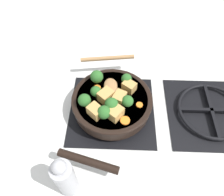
{
  "coord_description": "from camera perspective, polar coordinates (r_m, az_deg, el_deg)",
  "views": [
    {
      "loc": [
        0.45,
        0.02,
        0.68
      ],
      "look_at": [
        0.0,
        0.0,
        0.08
      ],
      "focal_mm": 35.0,
      "sensor_mm": 36.0,
      "label": 1
    }
  ],
  "objects": [
    {
      "name": "tofu_cube_near_handle",
      "position": [
        0.76,
        4.5,
        3.02
      ],
      "size": [
        0.05,
        0.06,
        0.03
      ],
      "primitive_type": "cube",
      "rotation": [
        0.0,
        0.0,
        4.07
      ],
      "color": "tan",
      "rests_on": "skillet_pan"
    },
    {
      "name": "tofu_cube_center_large",
      "position": [
        0.69,
        0.92,
        -3.92
      ],
      "size": [
        0.06,
        0.06,
        0.04
      ],
      "primitive_type": "cube",
      "rotation": [
        0.0,
        0.0,
        2.48
      ],
      "color": "tan",
      "rests_on": "skillet_pan"
    },
    {
      "name": "skillet_pan",
      "position": [
        0.77,
        -0.08,
        -1.17
      ],
      "size": [
        0.4,
        0.3,
        0.05
      ],
      "color": "black",
      "rests_on": "front_burner_grate"
    },
    {
      "name": "ground_plane",
      "position": [
        0.81,
        -0.0,
        -3.22
      ],
      "size": [
        2.4,
        2.4,
        0.0
      ],
      "primitive_type": "plane",
      "color": "silver"
    },
    {
      "name": "broccoli_floret_center_top",
      "position": [
        0.7,
        -0.43,
        -1.68
      ],
      "size": [
        0.04,
        0.04,
        0.05
      ],
      "color": "#709956",
      "rests_on": "skillet_pan"
    },
    {
      "name": "carrot_slice_edge_slice",
      "position": [
        0.7,
        3.44,
        -5.89
      ],
      "size": [
        0.03,
        0.03,
        0.01
      ],
      "primitive_type": "cylinder",
      "color": "orange",
      "rests_on": "skillet_pan"
    },
    {
      "name": "pepper_mill",
      "position": [
        0.63,
        -12.12,
        -19.8
      ],
      "size": [
        0.06,
        0.06,
        0.19
      ],
      "color": "#B2B2B7",
      "rests_on": "ground_plane"
    },
    {
      "name": "tofu_cube_west_chunk",
      "position": [
        0.73,
        -1.64,
        0.57
      ],
      "size": [
        0.06,
        0.06,
        0.04
      ],
      "primitive_type": "cube",
      "rotation": [
        0.0,
        0.0,
        5.56
      ],
      "color": "tan",
      "rests_on": "skillet_pan"
    },
    {
      "name": "broccoli_floret_west_rim",
      "position": [
        0.71,
        4.06,
        -0.83
      ],
      "size": [
        0.04,
        0.04,
        0.05
      ],
      "color": "#709956",
      "rests_on": "skillet_pan"
    },
    {
      "name": "broccoli_floret_mid_floret",
      "position": [
        0.69,
        -2.12,
        -3.76
      ],
      "size": [
        0.04,
        0.04,
        0.05
      ],
      "color": "#709956",
      "rests_on": "skillet_pan"
    },
    {
      "name": "tofu_cube_back_piece",
      "position": [
        0.7,
        -4.36,
        -3.43
      ],
      "size": [
        0.06,
        0.06,
        0.04
      ],
      "primitive_type": "cube",
      "rotation": [
        0.0,
        0.0,
        0.84
      ],
      "color": "tan",
      "rests_on": "skillet_pan"
    },
    {
      "name": "broccoli_floret_south_cluster",
      "position": [
        0.78,
        -4.0,
        5.58
      ],
      "size": [
        0.05,
        0.05,
        0.05
      ],
      "color": "#709956",
      "rests_on": "skillet_pan"
    },
    {
      "name": "carrot_slice_near_center",
      "position": [
        0.78,
        -3.87,
        2.65
      ],
      "size": [
        0.03,
        0.03,
        0.01
      ],
      "primitive_type": "cylinder",
      "color": "orange",
      "rests_on": "skillet_pan"
    },
    {
      "name": "wooden_spoon",
      "position": [
        0.83,
        -0.83,
        7.32
      ],
      "size": [
        0.2,
        0.21,
        0.02
      ],
      "color": "#A87A4C",
      "rests_on": "skillet_pan"
    },
    {
      "name": "rear_burner_grate",
      "position": [
        0.87,
        24.33,
        -3.21
      ],
      "size": [
        0.31,
        0.31,
        0.03
      ],
      "color": "black",
      "rests_on": "ground_plane"
    },
    {
      "name": "broccoli_floret_east_rim",
      "position": [
        0.72,
        -7.2,
        -0.59
      ],
      "size": [
        0.04,
        0.04,
        0.05
      ],
      "color": "#709956",
      "rests_on": "skillet_pan"
    },
    {
      "name": "broccoli_floret_near_spoon",
      "position": [
        0.77,
        3.82,
        5.01
      ],
      "size": [
        0.04,
        0.04,
        0.04
      ],
      "color": "#709956",
      "rests_on": "skillet_pan"
    },
    {
      "name": "broccoli_floret_north_edge",
      "position": [
        0.74,
        -4.22,
        1.69
      ],
      "size": [
        0.04,
        0.04,
        0.04
      ],
      "color": "#709956",
      "rests_on": "skillet_pan"
    },
    {
      "name": "carrot_slice_orange_thin",
      "position": [
        0.74,
        7.18,
        -1.81
      ],
      "size": [
        0.02,
        0.02,
        0.01
      ],
      "primitive_type": "cylinder",
      "color": "orange",
      "rests_on": "skillet_pan"
    },
    {
      "name": "tofu_cube_east_chunk",
      "position": [
        0.73,
        1.96,
        0.06
      ],
      "size": [
        0.06,
        0.05,
        0.04
      ],
      "primitive_type": "cube",
      "rotation": [
        0.0,
        0.0,
        5.84
      ],
      "color": "tan",
      "rests_on": "skillet_pan"
    },
    {
      "name": "front_burner_grate",
      "position": [
        0.8,
        -0.0,
        -2.75
      ],
      "size": [
        0.31,
        0.31,
        0.03
      ],
      "color": "black",
      "rests_on": "ground_plane"
    }
  ]
}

